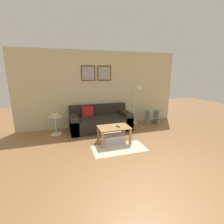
# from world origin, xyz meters

# --- Properties ---
(ground_plane) EXTENTS (16.00, 16.00, 0.00)m
(ground_plane) POSITION_xyz_m (0.00, 0.00, 0.00)
(ground_plane) COLOR olive
(wall_back) EXTENTS (5.60, 0.09, 2.55)m
(wall_back) POSITION_xyz_m (-0.00, 3.79, 1.28)
(wall_back) COLOR #C6BC93
(wall_back) RESTS_ON ground_plane
(area_rug) EXTENTS (1.34, 0.68, 0.01)m
(area_rug) POSITION_xyz_m (-0.05, 1.78, 0.00)
(area_rug) COLOR beige
(area_rug) RESTS_ON ground_plane
(couch) EXTENTS (1.96, 0.92, 0.78)m
(couch) POSITION_xyz_m (-0.17, 3.31, 0.28)
(couch) COLOR #28231E
(couch) RESTS_ON ground_plane
(coffee_table) EXTENTS (0.83, 0.54, 0.44)m
(coffee_table) POSITION_xyz_m (-0.06, 2.18, 0.35)
(coffee_table) COLOR #AD7F4C
(coffee_table) RESTS_ON ground_plane
(storage_bin) EXTENTS (0.62, 0.42, 0.21)m
(storage_bin) POSITION_xyz_m (-0.07, 2.21, 0.10)
(storage_bin) COLOR #B2B2B7
(storage_bin) RESTS_ON ground_plane
(floor_lamp) EXTENTS (0.25, 0.52, 1.39)m
(floor_lamp) POSITION_xyz_m (1.20, 3.45, 0.87)
(floor_lamp) COLOR white
(floor_lamp) RESTS_ON ground_plane
(side_table) EXTENTS (0.38, 0.38, 0.58)m
(side_table) POSITION_xyz_m (-1.56, 3.26, 0.35)
(side_table) COLOR silver
(side_table) RESTS_ON ground_plane
(book_stack) EXTENTS (0.24, 0.19, 0.08)m
(book_stack) POSITION_xyz_m (-1.54, 3.25, 0.62)
(book_stack) COLOR #D18438
(book_stack) RESTS_ON side_table
(remote_control) EXTENTS (0.08, 0.16, 0.02)m
(remote_control) POSITION_xyz_m (0.04, 2.14, 0.45)
(remote_control) COLOR #232328
(remote_control) RESTS_ON coffee_table
(cell_phone) EXTENTS (0.12, 0.15, 0.01)m
(cell_phone) POSITION_xyz_m (-0.03, 2.26, 0.44)
(cell_phone) COLOR silver
(cell_phone) RESTS_ON coffee_table
(step_stool) EXTENTS (0.40, 0.35, 0.50)m
(step_stool) POSITION_xyz_m (1.82, 3.36, 0.27)
(step_stool) COLOR #99999E
(step_stool) RESTS_ON ground_plane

